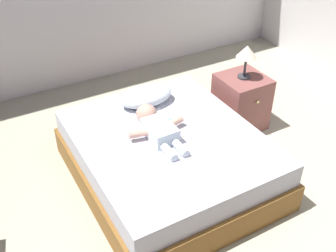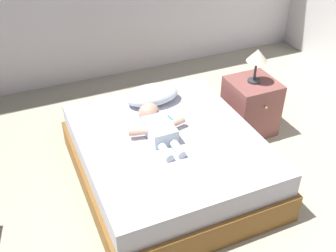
# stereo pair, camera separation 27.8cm
# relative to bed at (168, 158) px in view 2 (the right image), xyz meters

# --- Properties ---
(bed) EXTENTS (1.45, 1.70, 0.46)m
(bed) POSITION_rel_bed_xyz_m (0.00, 0.00, 0.00)
(bed) COLOR brown
(bed) RESTS_ON ground_plane
(pillow) EXTENTS (0.50, 0.31, 0.16)m
(pillow) POSITION_rel_bed_xyz_m (0.07, 0.54, 0.31)
(pillow) COLOR silver
(pillow) RESTS_ON bed
(baby) EXTENTS (0.49, 0.65, 0.18)m
(baby) POSITION_rel_bed_xyz_m (-0.06, 0.08, 0.30)
(baby) COLOR silver
(baby) RESTS_ON bed
(toothbrush) EXTENTS (0.04, 0.16, 0.02)m
(toothbrush) POSITION_rel_bed_xyz_m (0.12, 0.20, 0.24)
(toothbrush) COLOR #3198E4
(toothbrush) RESTS_ON bed
(nightstand) EXTENTS (0.44, 0.47, 0.55)m
(nightstand) POSITION_rel_bed_xyz_m (1.05, 0.36, 0.05)
(nightstand) COLOR brown
(nightstand) RESTS_ON ground_plane
(lamp) EXTENTS (0.20, 0.20, 0.33)m
(lamp) POSITION_rel_bed_xyz_m (1.05, 0.36, 0.58)
(lamp) COLOR #333338
(lamp) RESTS_ON nightstand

